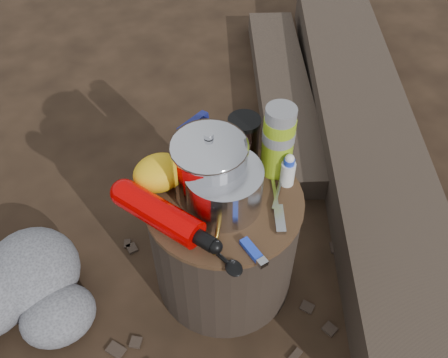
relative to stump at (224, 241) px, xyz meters
name	(u,v)px	position (x,y,z in m)	size (l,w,h in m)	color
ground	(224,276)	(0.00, 0.00, -0.20)	(60.00, 60.00, 0.00)	black
stump	(224,241)	(0.00, 0.00, 0.00)	(0.43, 0.43, 0.40)	black
log_main	(363,129)	(0.80, 0.31, -0.11)	(0.36, 2.14, 0.18)	#352A22
log_small	(283,90)	(0.68, 0.72, -0.15)	(0.23, 1.24, 0.10)	#352A22
foil_windscreen	(224,187)	(-0.01, -0.01, 0.26)	(0.21, 0.21, 0.12)	silver
camping_pot	(210,165)	(-0.02, 0.04, 0.30)	(0.20, 0.20, 0.20)	silver
fuel_bottle	(159,214)	(-0.18, 0.00, 0.24)	(0.08, 0.32, 0.08)	#D50000
thermos	(278,141)	(0.18, 0.03, 0.31)	(0.09, 0.09, 0.22)	#8BAF18
travel_mug	(244,138)	(0.13, 0.13, 0.27)	(0.09, 0.09, 0.13)	black
stuff_sack	(159,173)	(-0.13, 0.13, 0.25)	(0.14, 0.12, 0.10)	yellow
food_pouch	(196,139)	(0.01, 0.18, 0.27)	(0.10, 0.02, 0.13)	navy
lighter	(251,249)	(-0.02, -0.18, 0.21)	(0.02, 0.09, 0.02)	blue
multitool	(280,219)	(0.09, -0.13, 0.21)	(0.03, 0.09, 0.01)	#A8A8AC
pot_grabber	(276,196)	(0.13, -0.06, 0.21)	(0.03, 0.12, 0.01)	#A8A8AC
spork	(213,249)	(-0.10, -0.14, 0.21)	(0.03, 0.16, 0.01)	black
squeeze_bottle	(288,171)	(0.18, -0.03, 0.25)	(0.04, 0.04, 0.10)	silver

